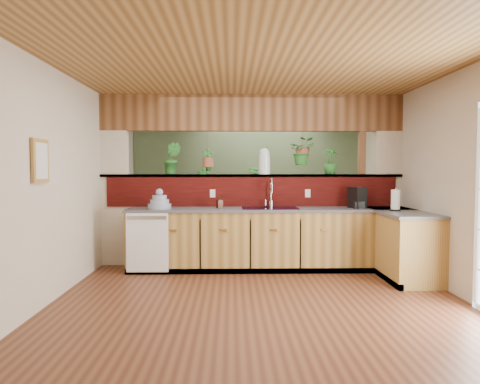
{
  "coord_description": "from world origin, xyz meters",
  "views": [
    {
      "loc": [
        -0.31,
        -5.23,
        1.46
      ],
      "look_at": [
        -0.19,
        0.7,
        1.15
      ],
      "focal_mm": 32.0,
      "sensor_mm": 36.0,
      "label": 1
    }
  ],
  "objects_px": {
    "faucet": "(271,192)",
    "coffee_maker": "(357,198)",
    "dish_stack": "(160,203)",
    "soap_dispenser": "(220,202)",
    "glass_jar": "(264,161)",
    "shelving_console": "(230,218)",
    "paper_towel": "(395,200)"
  },
  "relations": [
    {
      "from": "soap_dispenser",
      "to": "coffee_maker",
      "type": "bearing_deg",
      "value": -1.78
    },
    {
      "from": "soap_dispenser",
      "to": "shelving_console",
      "type": "relative_size",
      "value": 0.1
    },
    {
      "from": "faucet",
      "to": "glass_jar",
      "type": "xyz_separation_m",
      "value": [
        -0.08,
        0.22,
        0.46
      ]
    },
    {
      "from": "glass_jar",
      "to": "shelving_console",
      "type": "height_order",
      "value": "glass_jar"
    },
    {
      "from": "faucet",
      "to": "coffee_maker",
      "type": "bearing_deg",
      "value": -8.85
    },
    {
      "from": "coffee_maker",
      "to": "paper_towel",
      "type": "relative_size",
      "value": 1.0
    },
    {
      "from": "soap_dispenser",
      "to": "shelving_console",
      "type": "xyz_separation_m",
      "value": [
        0.14,
        2.25,
        -0.49
      ]
    },
    {
      "from": "dish_stack",
      "to": "paper_towel",
      "type": "xyz_separation_m",
      "value": [
        3.27,
        -0.35,
        0.05
      ]
    },
    {
      "from": "glass_jar",
      "to": "shelving_console",
      "type": "bearing_deg",
      "value": 105.83
    },
    {
      "from": "dish_stack",
      "to": "coffee_maker",
      "type": "bearing_deg",
      "value": 0.89
    },
    {
      "from": "soap_dispenser",
      "to": "faucet",
      "type": "bearing_deg",
      "value": 9.71
    },
    {
      "from": "faucet",
      "to": "coffee_maker",
      "type": "height_order",
      "value": "faucet"
    },
    {
      "from": "soap_dispenser",
      "to": "shelving_console",
      "type": "distance_m",
      "value": 2.3
    },
    {
      "from": "dish_stack",
      "to": "shelving_console",
      "type": "xyz_separation_m",
      "value": [
        1.0,
        2.35,
        -0.49
      ]
    },
    {
      "from": "paper_towel",
      "to": "glass_jar",
      "type": "relative_size",
      "value": 0.78
    },
    {
      "from": "faucet",
      "to": "dish_stack",
      "type": "bearing_deg",
      "value": -171.66
    },
    {
      "from": "soap_dispenser",
      "to": "coffee_maker",
      "type": "relative_size",
      "value": 0.57
    },
    {
      "from": "paper_towel",
      "to": "dish_stack",
      "type": "bearing_deg",
      "value": 173.9
    },
    {
      "from": "soap_dispenser",
      "to": "coffee_maker",
      "type": "distance_m",
      "value": 2.01
    },
    {
      "from": "faucet",
      "to": "paper_towel",
      "type": "distance_m",
      "value": 1.75
    },
    {
      "from": "dish_stack",
      "to": "soap_dispenser",
      "type": "height_order",
      "value": "dish_stack"
    },
    {
      "from": "faucet",
      "to": "soap_dispenser",
      "type": "relative_size",
      "value": 2.49
    },
    {
      "from": "faucet",
      "to": "coffee_maker",
      "type": "distance_m",
      "value": 1.26
    },
    {
      "from": "paper_towel",
      "to": "coffee_maker",
      "type": "bearing_deg",
      "value": 136.01
    },
    {
      "from": "faucet",
      "to": "shelving_console",
      "type": "bearing_deg",
      "value": 106.42
    },
    {
      "from": "coffee_maker",
      "to": "paper_towel",
      "type": "bearing_deg",
      "value": -59.81
    },
    {
      "from": "dish_stack",
      "to": "soap_dispenser",
      "type": "distance_m",
      "value": 0.86
    },
    {
      "from": "dish_stack",
      "to": "coffee_maker",
      "type": "relative_size",
      "value": 1.08
    },
    {
      "from": "coffee_maker",
      "to": "glass_jar",
      "type": "height_order",
      "value": "glass_jar"
    },
    {
      "from": "paper_towel",
      "to": "glass_jar",
      "type": "height_order",
      "value": "glass_jar"
    },
    {
      "from": "paper_towel",
      "to": "soap_dispenser",
      "type": "bearing_deg",
      "value": 169.3
    },
    {
      "from": "dish_stack",
      "to": "paper_towel",
      "type": "bearing_deg",
      "value": -6.1
    }
  ]
}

